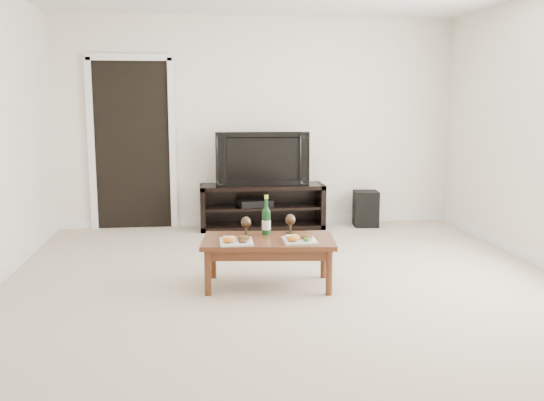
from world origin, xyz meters
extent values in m
plane|color=beige|center=(0.00, 0.00, 0.00)|extent=(5.50, 5.50, 0.00)
cube|color=silver|center=(0.00, 2.77, 1.30)|extent=(5.00, 0.04, 2.60)
cube|color=black|center=(-1.55, 2.73, 1.02)|extent=(0.90, 0.02, 2.05)
cube|color=black|center=(0.03, 2.50, 0.28)|extent=(1.53, 0.45, 0.55)
imported|color=black|center=(0.03, 2.50, 0.88)|extent=(1.14, 0.18, 0.66)
cube|color=black|center=(-0.06, 2.48, 0.33)|extent=(0.45, 0.37, 0.08)
cube|color=black|center=(1.35, 2.47, 0.22)|extent=(0.33, 0.33, 0.45)
cube|color=#552B17|center=(-0.17, 0.12, 0.21)|extent=(1.18, 0.73, 0.42)
cube|color=white|center=(-0.45, 0.00, 0.45)|extent=(0.27, 0.27, 0.07)
cube|color=white|center=(0.08, -0.01, 0.45)|extent=(0.27, 0.27, 0.07)
cylinder|color=#0F3A17|center=(-0.17, 0.29, 0.59)|extent=(0.07, 0.07, 0.35)
camera|label=1|loc=(-0.75, -4.88, 1.60)|focal=40.00mm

